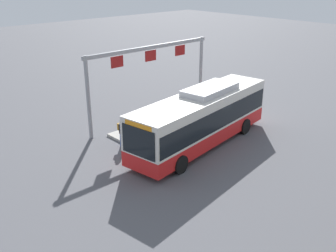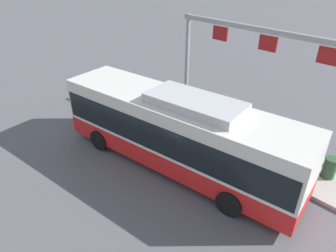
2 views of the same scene
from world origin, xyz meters
name	(u,v)px [view 1 (image 1 of 2)]	position (x,y,z in m)	size (l,w,h in m)	color
ground_plane	(201,144)	(0.00, 0.00, 0.00)	(120.00, 120.00, 0.00)	#56565B
platform_curb	(179,121)	(-1.57, -3.51, 0.08)	(10.00, 2.80, 0.16)	#B2ADA3
bus_main	(202,116)	(-0.01, 0.00, 1.81)	(11.05, 4.01, 3.46)	red
person_boarding	(122,132)	(3.61, -3.05, 0.89)	(0.41, 0.57, 1.67)	#334C8C
person_waiting_near	(135,122)	(2.28, -3.46, 1.05)	(0.39, 0.56, 1.67)	#476B4C
person_waiting_mid	(154,118)	(0.93, -3.17, 1.05)	(0.50, 0.60, 1.67)	#476B4C
platform_sign_gantry	(151,66)	(-0.67, -5.35, 3.81)	(10.37, 0.24, 5.20)	gray
trash_bin	(211,103)	(-5.09, -3.69, 0.61)	(0.52, 0.52, 0.90)	#2D5133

